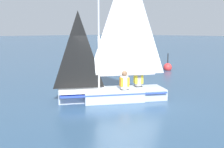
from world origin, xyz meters
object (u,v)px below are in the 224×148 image
at_px(sailor_helm, 124,85).
at_px(buoy_marker, 168,67).
at_px(sailor_crew, 138,82).
at_px(sailboat_main, 113,79).

bearing_deg(sailor_helm, buoy_marker, -123.47).
bearing_deg(sailor_crew, buoy_marker, -121.17).
distance_m(sailboat_main, sailor_crew, 1.15).
xyz_separation_m(sailor_crew, buoy_marker, (-7.41, -3.63, -0.41)).
height_order(sailor_crew, buoy_marker, buoy_marker).
xyz_separation_m(sailboat_main, sailor_helm, (-0.22, 0.37, -0.20)).
xyz_separation_m(sailor_helm, sailor_crew, (-0.85, -0.01, 0.00)).
relative_size(sailor_helm, buoy_marker, 0.93).
bearing_deg(sailboat_main, sailor_helm, 153.65).
bearing_deg(buoy_marker, sailor_helm, 23.82).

